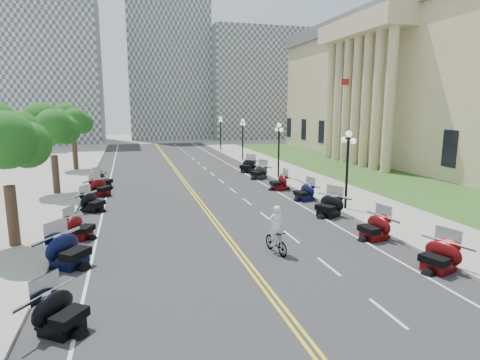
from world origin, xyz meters
TOP-DOWN VIEW (x-y plane):
  - ground at (0.00, 0.00)m, footprint 160.00×160.00m
  - road at (0.00, 10.00)m, footprint 16.00×90.00m
  - centerline_yellow_a at (-0.12, 10.00)m, footprint 0.12×90.00m
  - centerline_yellow_b at (0.12, 10.00)m, footprint 0.12×90.00m
  - edge_line_north at (6.40, 10.00)m, footprint 0.12×90.00m
  - edge_line_south at (-6.40, 10.00)m, footprint 0.12×90.00m
  - lane_dash_4 at (3.20, -8.00)m, footprint 0.12×2.00m
  - lane_dash_5 at (3.20, -4.00)m, footprint 0.12×2.00m
  - lane_dash_6 at (3.20, 0.00)m, footprint 0.12×2.00m
  - lane_dash_7 at (3.20, 4.00)m, footprint 0.12×2.00m
  - lane_dash_8 at (3.20, 8.00)m, footprint 0.12×2.00m
  - lane_dash_9 at (3.20, 12.00)m, footprint 0.12×2.00m
  - lane_dash_10 at (3.20, 16.00)m, footprint 0.12×2.00m
  - lane_dash_11 at (3.20, 20.00)m, footprint 0.12×2.00m
  - lane_dash_12 at (3.20, 24.00)m, footprint 0.12×2.00m
  - lane_dash_13 at (3.20, 28.00)m, footprint 0.12×2.00m
  - lane_dash_14 at (3.20, 32.00)m, footprint 0.12×2.00m
  - lane_dash_15 at (3.20, 36.00)m, footprint 0.12×2.00m
  - lane_dash_16 at (3.20, 40.00)m, footprint 0.12×2.00m
  - lane_dash_17 at (3.20, 44.00)m, footprint 0.12×2.00m
  - lane_dash_18 at (3.20, 48.00)m, footprint 0.12×2.00m
  - lane_dash_19 at (3.20, 52.00)m, footprint 0.12×2.00m
  - sidewalk_north at (10.50, 10.00)m, footprint 5.00×90.00m
  - sidewalk_south at (-10.50, 10.00)m, footprint 5.00×90.00m
  - lawn at (17.50, 18.00)m, footprint 9.00×60.00m
  - civic_building at (32.00, 22.00)m, footprint 26.00×51.00m
  - distant_block_a at (-18.00, 62.00)m, footprint 18.00×14.00m
  - distant_block_b at (4.00, 68.00)m, footprint 16.00×12.00m
  - distant_block_c at (22.00, 65.00)m, footprint 20.00×14.00m
  - street_lamp_2 at (8.60, 4.00)m, footprint 0.50×1.20m
  - street_lamp_3 at (8.60, 16.00)m, footprint 0.50×1.20m
  - street_lamp_4 at (8.60, 28.00)m, footprint 0.50×1.20m
  - street_lamp_5 at (8.60, 40.00)m, footprint 0.50×1.20m
  - flagpole at (18.00, 22.00)m, footprint 1.10×0.20m
  - tree_2 at (-10.00, 2.00)m, footprint 4.80×4.80m
  - tree_3 at (-10.00, 14.00)m, footprint 4.80×4.80m
  - tree_4 at (-10.00, 26.00)m, footprint 4.80×4.80m
  - motorcycle_n_4 at (7.24, -5.62)m, footprint 2.49×2.49m
  - motorcycle_n_5 at (7.03, -1.46)m, footprint 2.23×2.23m
  - motorcycle_n_6 at (6.89, 3.02)m, footprint 2.83×2.83m
  - motorcycle_n_7 at (7.23, 7.31)m, footprint 2.23×2.23m
  - motorcycle_n_8 at (6.80, 11.18)m, footprint 1.98×1.98m
  - motorcycle_n_9 at (6.77, 16.28)m, footprint 2.67×2.67m
  - motorcycle_n_10 at (6.91, 20.23)m, footprint 2.96×2.96m
  - motorcycle_s_4 at (-6.77, -6.34)m, footprint 2.73×2.73m
  - motorcycle_s_5 at (-7.22, -1.12)m, footprint 3.10×3.10m
  - motorcycle_s_6 at (-7.19, 2.59)m, footprint 2.48×2.48m
  - motorcycle_s_7 at (-6.99, 8.09)m, footprint 2.67×2.67m
  - motorcycle_s_8 at (-6.79, 12.73)m, footprint 2.86×2.86m
  - motorcycle_s_9 at (-6.81, 15.71)m, footprint 2.71×2.71m
  - bicycle at (1.61, -1.96)m, footprint 0.85×1.90m
  - cyclist_rider at (1.61, -1.96)m, footprint 0.69×0.45m

SIDE VIEW (x-z plane):
  - ground at x=0.00m, z-range 0.00..0.00m
  - road at x=0.00m, z-range 0.00..0.01m
  - centerline_yellow_a at x=-0.12m, z-range 0.01..0.01m
  - centerline_yellow_b at x=0.12m, z-range 0.01..0.01m
  - edge_line_north at x=6.40m, z-range 0.01..0.01m
  - edge_line_south at x=-6.40m, z-range 0.01..0.01m
  - lane_dash_4 at x=3.20m, z-range 0.01..0.01m
  - lane_dash_5 at x=3.20m, z-range 0.01..0.01m
  - lane_dash_6 at x=3.20m, z-range 0.01..0.01m
  - lane_dash_7 at x=3.20m, z-range 0.01..0.01m
  - lane_dash_8 at x=3.20m, z-range 0.01..0.01m
  - lane_dash_9 at x=3.20m, z-range 0.01..0.01m
  - lane_dash_10 at x=3.20m, z-range 0.01..0.01m
  - lane_dash_11 at x=3.20m, z-range 0.01..0.01m
  - lane_dash_12 at x=3.20m, z-range 0.01..0.01m
  - lane_dash_13 at x=3.20m, z-range 0.01..0.01m
  - lane_dash_14 at x=3.20m, z-range 0.01..0.01m
  - lane_dash_15 at x=3.20m, z-range 0.01..0.01m
  - lane_dash_16 at x=3.20m, z-range 0.01..0.01m
  - lane_dash_17 at x=3.20m, z-range 0.01..0.01m
  - lane_dash_18 at x=3.20m, z-range 0.01..0.01m
  - lane_dash_19 at x=3.20m, z-range 0.01..0.01m
  - lawn at x=17.50m, z-range 0.00..0.10m
  - sidewalk_north at x=10.50m, z-range 0.00..0.15m
  - sidewalk_south at x=-10.50m, z-range 0.00..0.15m
  - bicycle at x=1.61m, z-range 0.00..1.11m
  - motorcycle_s_6 at x=-7.19m, z-range 0.00..1.32m
  - motorcycle_n_7 at x=7.23m, z-range 0.00..1.33m
  - motorcycle_s_7 at x=-6.99m, z-range 0.00..1.35m
  - motorcycle_n_8 at x=6.80m, z-range 0.00..1.37m
  - motorcycle_s_4 at x=-6.77m, z-range 0.00..1.37m
  - motorcycle_n_4 at x=7.24m, z-range 0.00..1.39m
  - motorcycle_s_9 at x=-6.81m, z-range 0.00..1.39m
  - motorcycle_n_5 at x=7.03m, z-range 0.00..1.39m
  - motorcycle_n_9 at x=6.77m, z-range 0.00..1.41m
  - motorcycle_s_8 at x=-6.79m, z-range 0.00..1.42m
  - motorcycle_n_10 at x=6.91m, z-range 0.00..1.47m
  - motorcycle_n_6 at x=6.89m, z-range 0.00..1.47m
  - motorcycle_s_5 at x=-7.22m, z-range 0.00..1.55m
  - cyclist_rider at x=1.61m, z-range 1.11..3.00m
  - street_lamp_2 at x=8.60m, z-range 0.15..5.05m
  - street_lamp_3 at x=8.60m, z-range 0.15..5.05m
  - street_lamp_4 at x=8.60m, z-range 0.15..5.05m
  - street_lamp_5 at x=8.60m, z-range 0.15..5.05m
  - tree_2 at x=-10.00m, z-range 0.15..9.35m
  - tree_3 at x=-10.00m, z-range 0.15..9.35m
  - tree_4 at x=-10.00m, z-range 0.15..9.35m
  - flagpole at x=18.00m, z-range 0.00..10.00m
  - civic_building at x=32.00m, z-range 0.00..17.80m
  - distant_block_c at x=22.00m, z-range 0.00..22.00m
  - distant_block_a at x=-18.00m, z-range 0.00..26.00m
  - distant_block_b at x=4.00m, z-range 0.00..30.00m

